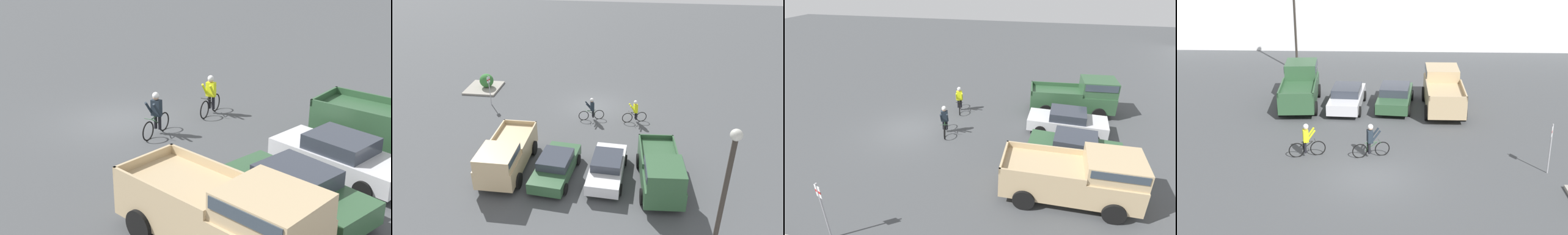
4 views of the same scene
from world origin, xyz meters
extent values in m
plane|color=#424447|center=(0.00, 0.00, 0.00)|extent=(80.00, 80.00, 0.00)
cube|color=#2D5133|center=(-4.56, 8.99, 0.86)|extent=(2.33, 5.19, 0.99)
cube|color=#2D5133|center=(-4.66, 10.50, 1.81)|extent=(1.96, 2.15, 0.91)
cube|color=#333D47|center=(-4.66, 10.50, 2.01)|extent=(2.01, 1.99, 0.40)
cube|color=#2D5133|center=(-5.44, 7.91, 1.48)|extent=(0.29, 3.04, 0.25)
cube|color=#2D5133|center=(-3.53, 8.04, 1.48)|extent=(0.29, 3.04, 0.25)
cube|color=#2D5133|center=(-4.39, 6.50, 1.48)|extent=(1.99, 0.22, 0.25)
cylinder|color=black|center=(-5.65, 10.49, 0.40)|extent=(0.27, 0.82, 0.81)
cylinder|color=black|center=(-3.67, 10.62, 0.40)|extent=(0.27, 0.82, 0.81)
cylinder|color=black|center=(-5.44, 7.35, 0.40)|extent=(0.27, 0.82, 0.81)
cylinder|color=black|center=(-3.46, 7.49, 0.40)|extent=(0.27, 0.82, 0.81)
cube|color=silver|center=(-1.76, 8.70, 0.57)|extent=(1.99, 4.35, 0.61)
cube|color=#2D333D|center=(-1.76, 8.70, 1.10)|extent=(1.68, 2.00, 0.46)
cylinder|color=black|center=(-2.55, 10.11, 0.31)|extent=(0.22, 0.63, 0.62)
cylinder|color=black|center=(-0.80, 10.01, 0.31)|extent=(0.22, 0.63, 0.62)
cylinder|color=black|center=(-2.71, 7.39, 0.31)|extent=(0.22, 0.63, 0.62)
cylinder|color=black|center=(-0.96, 7.29, 0.31)|extent=(0.22, 0.63, 0.62)
cube|color=#2D5133|center=(1.04, 8.96, 0.57)|extent=(2.23, 4.45, 0.61)
cube|color=#2D333D|center=(1.04, 8.96, 1.10)|extent=(1.81, 2.08, 0.47)
cylinder|color=black|center=(0.28, 10.42, 0.31)|extent=(0.24, 0.63, 0.61)
cylinder|color=black|center=(2.08, 10.24, 0.31)|extent=(0.24, 0.63, 0.61)
cylinder|color=black|center=(0.01, 7.69, 0.31)|extent=(0.24, 0.63, 0.61)
cylinder|color=black|center=(1.81, 7.51, 0.31)|extent=(0.24, 0.63, 0.61)
cube|color=tan|center=(3.84, 8.57, 0.92)|extent=(2.09, 5.23, 1.07)
cube|color=tan|center=(3.85, 10.14, 1.79)|extent=(1.91, 2.10, 0.68)
cube|color=#333D47|center=(3.85, 10.14, 1.94)|extent=(1.98, 1.93, 0.30)
cube|color=tan|center=(2.85, 7.53, 1.58)|extent=(0.09, 3.14, 0.25)
cube|color=tan|center=(4.84, 7.52, 1.58)|extent=(0.09, 3.14, 0.25)
cube|color=tan|center=(3.83, 6.00, 1.58)|extent=(2.07, 0.09, 0.25)
cylinder|color=black|center=(2.82, 10.19, 0.43)|extent=(0.22, 0.85, 0.85)
cylinder|color=black|center=(4.89, 10.19, 0.43)|extent=(0.22, 0.85, 0.85)
cylinder|color=black|center=(2.80, 6.96, 0.43)|extent=(0.22, 0.85, 0.85)
cylinder|color=black|center=(4.87, 6.95, 0.43)|extent=(0.22, 0.85, 0.85)
torus|color=black|center=(0.42, 2.27, 0.34)|extent=(0.71, 0.25, 0.73)
torus|color=black|center=(-0.63, 1.97, 0.34)|extent=(0.71, 0.25, 0.73)
cylinder|color=#2D5133|center=(-0.10, 2.12, 0.52)|extent=(0.56, 0.19, 0.39)
cylinder|color=#2D5133|center=(-0.10, 2.12, 0.72)|extent=(0.59, 0.20, 0.04)
cylinder|color=#2D5133|center=(-0.29, 2.06, 0.52)|extent=(0.04, 0.04, 0.36)
cylinder|color=#2D5133|center=(0.29, 2.23, 0.75)|extent=(0.15, 0.45, 0.02)
cylinder|color=black|center=(-0.23, 2.17, 0.47)|extent=(0.15, 0.15, 0.54)
cylinder|color=black|center=(-0.18, 2.00, 0.47)|extent=(0.15, 0.15, 0.54)
cube|color=#1E2833|center=(-0.16, 2.10, 1.05)|extent=(0.33, 0.41, 0.60)
cylinder|color=#1E2833|center=(0.01, 2.32, 1.05)|extent=(0.54, 0.23, 0.66)
cylinder|color=#1E2833|center=(0.10, 2.00, 1.05)|extent=(0.54, 0.23, 0.66)
sphere|color=tan|center=(-0.13, 2.11, 1.46)|extent=(0.23, 0.23, 0.23)
sphere|color=silver|center=(-0.13, 2.11, 1.52)|extent=(0.25, 0.25, 0.25)
torus|color=black|center=(-2.63, 2.21, 0.35)|extent=(0.73, 0.25, 0.75)
torus|color=black|center=(-3.61, 1.94, 0.35)|extent=(0.73, 0.25, 0.75)
cylinder|color=black|center=(-3.12, 2.08, 0.53)|extent=(0.52, 0.18, 0.39)
cylinder|color=black|center=(-3.12, 2.08, 0.74)|extent=(0.55, 0.19, 0.04)
cylinder|color=black|center=(-3.29, 2.03, 0.53)|extent=(0.04, 0.04, 0.37)
cylinder|color=black|center=(-2.75, 2.18, 0.76)|extent=(0.15, 0.45, 0.02)
cylinder|color=black|center=(-3.24, 2.14, 0.49)|extent=(0.15, 0.15, 0.55)
cylinder|color=black|center=(-3.19, 1.96, 0.49)|extent=(0.15, 0.15, 0.55)
cube|color=yellow|center=(-3.17, 2.06, 1.05)|extent=(0.33, 0.41, 0.58)
cylinder|color=yellow|center=(-3.02, 2.28, 1.05)|extent=(0.51, 0.22, 0.63)
cylinder|color=yellow|center=(-2.93, 1.95, 1.05)|extent=(0.51, 0.22, 0.63)
sphere|color=tan|center=(-3.14, 2.07, 1.45)|extent=(0.23, 0.23, 0.23)
sphere|color=silver|center=(-3.14, 2.07, 1.51)|extent=(0.25, 0.25, 0.25)
cylinder|color=#9E9EA3|center=(7.78, 0.68, 1.17)|extent=(0.06, 0.06, 2.34)
cube|color=white|center=(7.78, 0.68, 2.02)|extent=(0.13, 0.28, 0.45)
cube|color=red|center=(7.78, 0.68, 2.02)|extent=(0.14, 0.29, 0.10)
cylinder|color=#2D2823|center=(-5.88, 16.03, 3.58)|extent=(0.16, 0.16, 7.15)
sphere|color=#B2B2A8|center=(-5.88, 16.03, 7.28)|extent=(0.36, 0.36, 0.36)
cube|color=gray|center=(9.45, -2.13, 0.07)|extent=(2.66, 2.88, 0.15)
sphere|color=#337033|center=(9.18, -2.22, 0.71)|extent=(1.13, 1.13, 1.13)
camera|label=1|loc=(12.40, 16.02, 7.69)|focal=50.00mm
camera|label=2|loc=(-2.88, 25.79, 12.76)|focal=35.00mm
camera|label=3|loc=(14.02, 7.35, 8.36)|focal=28.00mm
camera|label=4|loc=(0.76, -21.21, 11.07)|focal=50.00mm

